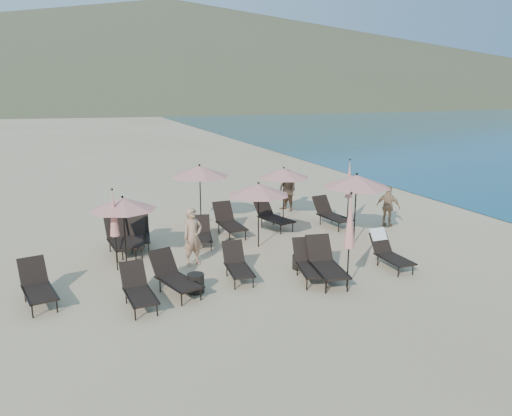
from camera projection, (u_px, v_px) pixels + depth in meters
name	position (u px, v px, depth m)	size (l,w,h in m)	color
ground	(295.00, 275.00, 13.90)	(800.00, 800.00, 0.00)	#D6BA8C
volcanic_headland	(187.00, 50.00, 306.48)	(690.00, 690.00, 55.00)	brown
lounger_0	(138.00, 289.00, 11.86)	(0.72, 1.64, 0.92)	black
lounger_1	(174.00, 276.00, 12.59)	(1.14, 1.83, 0.99)	black
lounger_2	(237.00, 264.00, 13.53)	(0.74, 1.61, 0.90)	black
lounger_3	(326.00, 263.00, 13.42)	(1.01, 1.94, 1.06)	black
lounger_4	(309.00, 263.00, 13.54)	(0.98, 1.78, 0.97)	black
lounger_5	(388.00, 251.00, 14.43)	(0.60, 1.61, 1.00)	black
lounger_6	(120.00, 239.00, 15.58)	(0.83, 1.82, 1.02)	black
lounger_7	(134.00, 236.00, 15.85)	(1.04, 1.93, 1.05)	black
lounger_8	(202.00, 233.00, 16.47)	(0.88, 1.58, 0.86)	black
lounger_9	(229.00, 221.00, 17.54)	(0.75, 1.85, 1.05)	black
lounger_10	(272.00, 215.00, 18.37)	(1.12, 1.90, 1.03)	black
lounger_11	(331.00, 213.00, 18.68)	(0.91, 1.85, 1.02)	black
lounger_12	(140.00, 233.00, 16.32)	(0.83, 1.67, 0.92)	black
lounger_13	(37.00, 285.00, 12.00)	(0.96, 1.78, 0.97)	black
umbrella_open_0	(123.00, 204.00, 14.27)	(1.94, 1.94, 2.08)	black
umbrella_open_1	(258.00, 190.00, 15.85)	(2.01, 2.01, 2.17)	black
umbrella_open_2	(357.00, 181.00, 16.18)	(2.22, 2.22, 2.39)	black
umbrella_open_3	(200.00, 171.00, 18.30)	(2.17, 2.17, 2.34)	black
umbrella_open_4	(284.00, 173.00, 18.96)	(1.98, 1.98, 2.14)	black
umbrella_closed_0	(350.00, 222.00, 12.61)	(0.30, 0.30, 2.56)	black
umbrella_closed_1	(349.00, 180.00, 18.36)	(0.30, 0.30, 2.53)	black
umbrella_closed_2	(114.00, 214.00, 13.87)	(0.28, 0.28, 2.39)	black
side_table_0	(196.00, 283.00, 12.68)	(0.44, 0.44, 0.49)	black
side_table_1	(299.00, 262.00, 14.32)	(0.42, 0.42, 0.41)	black
beachgoer_a	(193.00, 237.00, 14.49)	(0.63, 0.41, 1.72)	tan
beachgoer_b	(287.00, 190.00, 20.78)	(0.85, 0.66, 1.75)	#8F6649
beachgoer_c	(388.00, 207.00, 18.47)	(0.90, 0.38, 1.54)	tan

